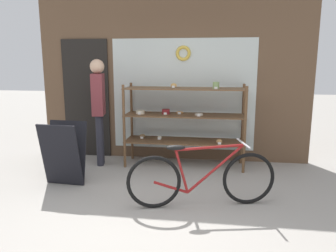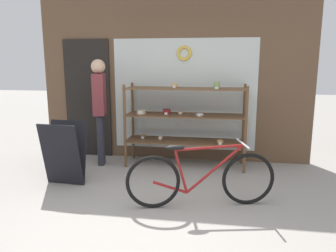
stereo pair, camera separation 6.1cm
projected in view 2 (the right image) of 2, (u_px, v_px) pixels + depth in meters
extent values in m
plane|color=gray|center=(139.00, 224.00, 3.51)|extent=(30.00, 30.00, 0.00)
cube|color=brown|center=(173.00, 71.00, 5.65)|extent=(4.71, 0.08, 3.11)
cube|color=silver|center=(184.00, 95.00, 5.65)|extent=(2.46, 0.02, 1.90)
cube|color=black|center=(88.00, 99.00, 5.93)|extent=(0.84, 0.03, 2.10)
torus|color=gold|center=(184.00, 53.00, 5.49)|extent=(0.26, 0.06, 0.26)
cylinder|color=brown|center=(125.00, 127.00, 5.29)|extent=(0.04, 0.04, 1.36)
cylinder|color=brown|center=(246.00, 131.00, 4.99)|extent=(0.04, 0.04, 1.36)
cylinder|color=brown|center=(133.00, 121.00, 5.77)|extent=(0.04, 0.04, 1.36)
cylinder|color=brown|center=(244.00, 125.00, 5.47)|extent=(0.04, 0.04, 1.36)
cube|color=brown|center=(185.00, 141.00, 5.43)|extent=(1.95, 0.54, 0.02)
cube|color=brown|center=(185.00, 115.00, 5.35)|extent=(1.95, 0.54, 0.02)
cube|color=brown|center=(186.00, 89.00, 5.26)|extent=(1.95, 0.54, 0.02)
cylinder|color=#7A995B|center=(217.00, 85.00, 5.09)|extent=(0.10, 0.10, 0.11)
cube|color=white|center=(217.00, 88.00, 5.04)|extent=(0.05, 0.00, 0.04)
torus|color=#B27A42|center=(181.00, 113.00, 5.46)|extent=(0.13, 0.13, 0.03)
cube|color=white|center=(180.00, 113.00, 5.39)|extent=(0.05, 0.00, 0.04)
cylinder|color=maroon|center=(167.00, 112.00, 5.41)|extent=(0.13, 0.13, 0.08)
cube|color=white|center=(166.00, 114.00, 5.34)|extent=(0.05, 0.00, 0.04)
ellipsoid|color=brown|center=(143.00, 136.00, 5.61)|extent=(0.10, 0.08, 0.07)
cube|color=white|center=(143.00, 138.00, 5.56)|extent=(0.05, 0.00, 0.04)
ellipsoid|color=tan|center=(175.00, 85.00, 5.33)|extent=(0.10, 0.09, 0.07)
cube|color=white|center=(174.00, 87.00, 5.28)|extent=(0.05, 0.00, 0.04)
ellipsoid|color=#AD7F4C|center=(220.00, 142.00, 5.21)|extent=(0.10, 0.09, 0.07)
cube|color=white|center=(220.00, 144.00, 5.15)|extent=(0.05, 0.00, 0.04)
cylinder|color=beige|center=(141.00, 112.00, 5.44)|extent=(0.15, 0.15, 0.06)
cube|color=white|center=(140.00, 113.00, 5.36)|extent=(0.05, 0.00, 0.04)
torus|color=beige|center=(200.00, 115.00, 5.23)|extent=(0.13, 0.13, 0.04)
cube|color=white|center=(199.00, 115.00, 5.16)|extent=(0.05, 0.00, 0.04)
ellipsoid|color=beige|center=(161.00, 137.00, 5.54)|extent=(0.08, 0.06, 0.05)
cube|color=white|center=(160.00, 138.00, 5.49)|extent=(0.05, 0.00, 0.04)
torus|color=black|center=(153.00, 182.00, 3.85)|extent=(0.64, 0.20, 0.64)
torus|color=black|center=(248.00, 179.00, 3.95)|extent=(0.64, 0.20, 0.64)
cylinder|color=maroon|center=(215.00, 169.00, 3.88)|extent=(0.67, 0.20, 0.59)
cylinder|color=maroon|center=(209.00, 148.00, 3.82)|extent=(0.79, 0.23, 0.07)
cylinder|color=maroon|center=(181.00, 172.00, 3.85)|extent=(0.18, 0.07, 0.54)
cylinder|color=maroon|center=(170.00, 187.00, 3.88)|extent=(0.41, 0.13, 0.18)
ellipsoid|color=black|center=(175.00, 148.00, 3.79)|extent=(0.24, 0.14, 0.06)
cylinder|color=#B2B2B7|center=(243.00, 144.00, 3.85)|extent=(0.14, 0.45, 0.02)
cube|color=black|center=(61.00, 155.00, 4.50)|extent=(0.58, 0.24, 0.89)
cube|color=black|center=(68.00, 152.00, 4.67)|extent=(0.58, 0.24, 0.89)
cylinder|color=#282833|center=(102.00, 139.00, 5.54)|extent=(0.11, 0.11, 0.85)
cylinder|color=#282833|center=(101.00, 141.00, 5.43)|extent=(0.11, 0.11, 0.85)
cube|color=brown|center=(99.00, 94.00, 5.34)|extent=(0.24, 0.35, 0.67)
sphere|color=tan|center=(98.00, 66.00, 5.25)|extent=(0.23, 0.23, 0.23)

